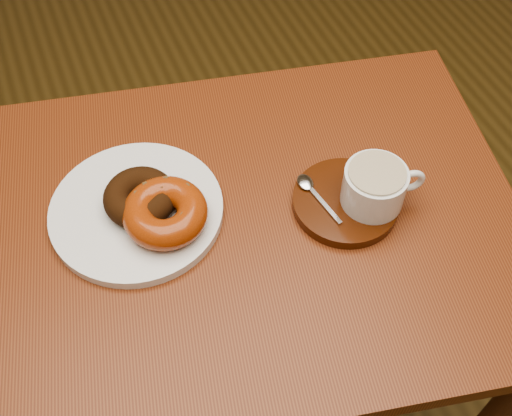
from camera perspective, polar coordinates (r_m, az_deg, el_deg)
name	(u,v)px	position (r m, az deg, el deg)	size (l,w,h in m)	color
cafe_table	(245,264)	(1.05, -1.01, -5.00)	(0.94, 0.78, 0.78)	brown
donut_plate	(137,211)	(0.97, -10.57, -0.23)	(0.26, 0.26, 0.02)	silver
donut_cinnamon	(140,197)	(0.95, -10.28, 0.94)	(0.11, 0.11, 0.04)	black
donut_caramel	(165,213)	(0.92, -8.08, -0.42)	(0.16, 0.16, 0.05)	#973A10
saucer	(346,202)	(0.97, 7.96, 0.54)	(0.16, 0.16, 0.02)	#3B1708
coffee_cup	(375,186)	(0.94, 10.57, 1.93)	(0.12, 0.09, 0.07)	silver
teaspoon	(309,186)	(0.97, 4.73, 1.92)	(0.03, 0.11, 0.01)	silver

